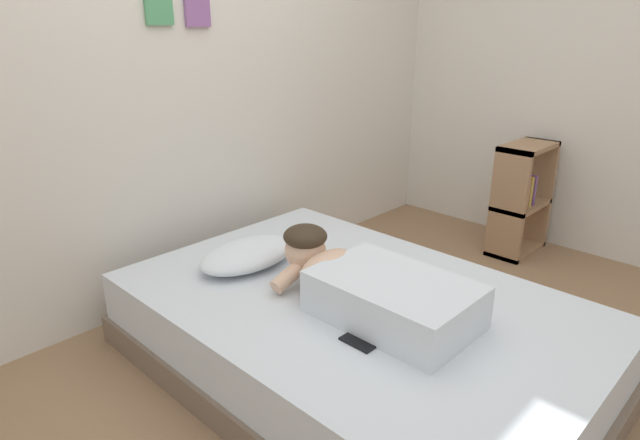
{
  "coord_description": "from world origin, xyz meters",
  "views": [
    {
      "loc": [
        -1.59,
        -1.18,
        1.51
      ],
      "look_at": [
        0.12,
        0.46,
        0.62
      ],
      "focal_mm": 30.17,
      "sensor_mm": 36.0,
      "label": 1
    }
  ],
  "objects": [
    {
      "name": "person_lying",
      "position": [
        -0.02,
        0.06,
        0.48
      ],
      "size": [
        0.43,
        0.92,
        0.27
      ],
      "color": "silver",
      "rests_on": "bed"
    },
    {
      "name": "back_wall",
      "position": [
        -0.0,
        1.39,
        1.25
      ],
      "size": [
        4.24,
        0.12,
        2.5
      ],
      "color": "silver",
      "rests_on": "ground"
    },
    {
      "name": "cell_phone",
      "position": [
        -0.25,
        -0.09,
        0.37
      ],
      "size": [
        0.07,
        0.14,
        0.01
      ],
      "primitive_type": "cube",
      "color": "black",
      "rests_on": "bed"
    },
    {
      "name": "side_wall_right",
      "position": [
        2.17,
        0.17,
        1.25
      ],
      "size": [
        0.1,
        5.68,
        2.5
      ],
      "primitive_type": "cube",
      "color": "silver",
      "rests_on": "ground"
    },
    {
      "name": "bookshelf",
      "position": [
        1.8,
        0.21,
        0.39
      ],
      "size": [
        0.45,
        0.24,
        0.75
      ],
      "color": "#997251",
      "rests_on": "ground"
    },
    {
      "name": "ground_plane",
      "position": [
        0.0,
        0.0,
        0.0
      ],
      "size": [
        12.48,
        12.48,
        0.0
      ],
      "primitive_type": "plane",
      "color": "#8C6B4C"
    },
    {
      "name": "pillow",
      "position": [
        -0.1,
        0.74,
        0.43
      ],
      "size": [
        0.52,
        0.32,
        0.11
      ],
      "primitive_type": "ellipsoid",
      "color": "silver",
      "rests_on": "bed"
    },
    {
      "name": "coffee_cup",
      "position": [
        0.2,
        0.67,
        0.41
      ],
      "size": [
        0.13,
        0.09,
        0.07
      ],
      "color": "white",
      "rests_on": "bed"
    },
    {
      "name": "bed",
      "position": [
        0.02,
        0.15,
        0.18
      ],
      "size": [
        1.39,
        2.09,
        0.37
      ],
      "color": "#726051",
      "rests_on": "ground"
    }
  ]
}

